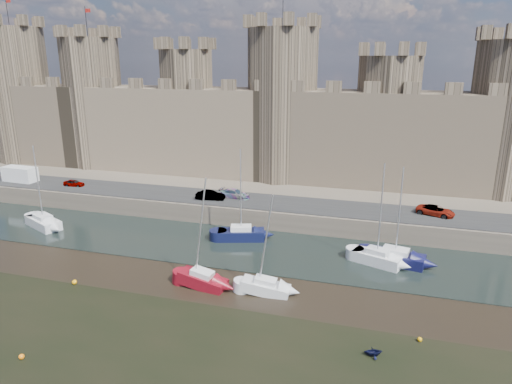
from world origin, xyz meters
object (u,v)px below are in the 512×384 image
sailboat_2 (377,257)px  sailboat_4 (202,279)px  sailboat_3 (395,257)px  car_1 (210,195)px  car_3 (436,211)px  van (20,174)px  sailboat_0 (43,222)px  car_0 (74,183)px  sailboat_1 (241,233)px  sailboat_5 (266,286)px  car_2 (235,194)px

sailboat_2 → sailboat_4: sailboat_2 is taller
sailboat_3 → car_1: bearing=173.0°
car_3 → van: bearing=110.5°
sailboat_0 → sailboat_2: (41.93, 0.68, 0.04)m
car_0 → sailboat_1: size_ratio=0.28×
sailboat_0 → sailboat_4: (25.98, -9.08, -0.03)m
sailboat_4 → sailboat_5: bearing=11.7°
van → sailboat_5: 48.92m
car_0 → car_3: car_3 is taller
car_0 → sailboat_1: 29.93m
van → sailboat_5: sailboat_5 is taller
car_3 → sailboat_1: bearing=130.0°
car_1 → car_3: size_ratio=0.88×
car_0 → van: 9.85m
sailboat_0 → sailboat_4: 27.52m
sailboat_1 → sailboat_5: (6.19, -11.73, -0.15)m
car_3 → sailboat_3: bearing=174.9°
car_1 → sailboat_5: (12.78, -18.43, -2.44)m
car_2 → sailboat_4: 21.16m
car_0 → sailboat_3: (46.81, -8.97, -2.22)m
van → sailboat_4: bearing=-23.5°
van → sailboat_4: (38.81, -19.56, -2.89)m
car_1 → sailboat_3: size_ratio=0.37×
sailboat_4 → car_2: bearing=107.3°
car_2 → sailboat_0: 25.24m
car_1 → sailboat_0: 21.82m
car_0 → sailboat_4: 35.03m
car_3 → sailboat_0: size_ratio=0.42×
sailboat_2 → van: bearing=-169.8°
car_1 → sailboat_2: (22.59, -9.16, -2.29)m
sailboat_2 → sailboat_3: bearing=43.7°
car_1 → sailboat_3: sailboat_3 is taller
sailboat_0 → car_0: bearing=131.0°
sailboat_3 → sailboat_1: bearing=-173.4°
sailboat_4 → car_0: bearing=153.2°
car_0 → car_1: (22.35, -0.62, 0.12)m
car_2 → car_3: same height
sailboat_0 → sailboat_2: 41.94m
sailboat_0 → car_1: bearing=51.9°
van → sailboat_1: (38.76, -7.34, -2.83)m
van → sailboat_1: 39.55m
sailboat_3 → car_0: bearing=-179.0°
sailboat_5 → car_0: bearing=148.0°
car_2 → sailboat_4: size_ratio=0.39×
car_0 → van: size_ratio=0.57×
sailboat_1 → sailboat_2: 16.19m
sailboat_3 → sailboat_5: bearing=-127.3°
car_2 → sailboat_1: (3.65, -8.48, -2.27)m
car_0 → sailboat_5: 40.03m
van → sailboat_3: bearing=-5.7°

